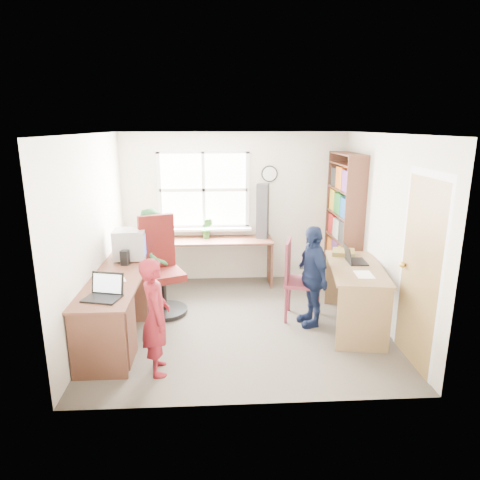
{
  "coord_description": "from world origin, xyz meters",
  "views": [
    {
      "loc": [
        -0.3,
        -5.11,
        2.49
      ],
      "look_at": [
        0.0,
        0.25,
        1.05
      ],
      "focal_mm": 32.0,
      "sensor_mm": 36.0,
      "label": 1
    }
  ],
  "objects_px": {
    "right_desk": "(355,283)",
    "laptop_right": "(353,258)",
    "crt_monitor": "(130,244)",
    "wooden_chair": "(297,277)",
    "swivel_chair": "(161,272)",
    "potted_plant": "(207,228)",
    "laptop_left": "(104,292)",
    "cd_tower": "(263,211)",
    "person_navy": "(312,276)",
    "person_green": "(154,256)",
    "l_desk": "(134,301)",
    "person_red": "(156,317)",
    "bookshelf": "(344,226)"
  },
  "relations": [
    {
      "from": "cd_tower",
      "to": "right_desk",
      "type": "bearing_deg",
      "value": -40.42
    },
    {
      "from": "potted_plant",
      "to": "person_green",
      "type": "bearing_deg",
      "value": -134.49
    },
    {
      "from": "right_desk",
      "to": "wooden_chair",
      "type": "xyz_separation_m",
      "value": [
        -0.69,
        0.27,
        -0.0
      ]
    },
    {
      "from": "crt_monitor",
      "to": "wooden_chair",
      "type": "bearing_deg",
      "value": -12.05
    },
    {
      "from": "l_desk",
      "to": "laptop_right",
      "type": "bearing_deg",
      "value": 6.13
    },
    {
      "from": "wooden_chair",
      "to": "cd_tower",
      "type": "height_order",
      "value": "cd_tower"
    },
    {
      "from": "l_desk",
      "to": "person_green",
      "type": "relative_size",
      "value": 2.13
    },
    {
      "from": "person_green",
      "to": "person_navy",
      "type": "relative_size",
      "value": 1.06
    },
    {
      "from": "bookshelf",
      "to": "person_red",
      "type": "bearing_deg",
      "value": -138.62
    },
    {
      "from": "person_navy",
      "to": "cd_tower",
      "type": "bearing_deg",
      "value": -173.78
    },
    {
      "from": "crt_monitor",
      "to": "person_green",
      "type": "xyz_separation_m",
      "value": [
        0.27,
        0.28,
        -0.26
      ]
    },
    {
      "from": "right_desk",
      "to": "person_green",
      "type": "xyz_separation_m",
      "value": [
        -2.62,
        0.91,
        0.12
      ]
    },
    {
      "from": "bookshelf",
      "to": "person_green",
      "type": "relative_size",
      "value": 1.51
    },
    {
      "from": "person_red",
      "to": "person_navy",
      "type": "height_order",
      "value": "person_navy"
    },
    {
      "from": "l_desk",
      "to": "swivel_chair",
      "type": "relative_size",
      "value": 2.23
    },
    {
      "from": "potted_plant",
      "to": "wooden_chair",
      "type": "bearing_deg",
      "value": -49.36
    },
    {
      "from": "swivel_chair",
      "to": "wooden_chair",
      "type": "bearing_deg",
      "value": -33.82
    },
    {
      "from": "crt_monitor",
      "to": "person_green",
      "type": "bearing_deg",
      "value": 43.76
    },
    {
      "from": "wooden_chair",
      "to": "laptop_left",
      "type": "distance_m",
      "value": 2.44
    },
    {
      "from": "swivel_chair",
      "to": "potted_plant",
      "type": "relative_size",
      "value": 4.02
    },
    {
      "from": "cd_tower",
      "to": "person_navy",
      "type": "bearing_deg",
      "value": -54.99
    },
    {
      "from": "right_desk",
      "to": "laptop_right",
      "type": "height_order",
      "value": "laptop_right"
    },
    {
      "from": "laptop_right",
      "to": "cd_tower",
      "type": "relative_size",
      "value": 0.38
    },
    {
      "from": "right_desk",
      "to": "potted_plant",
      "type": "xyz_separation_m",
      "value": [
        -1.88,
        1.67,
        0.34
      ]
    },
    {
      "from": "person_navy",
      "to": "laptop_right",
      "type": "bearing_deg",
      "value": 88.5
    },
    {
      "from": "bookshelf",
      "to": "laptop_left",
      "type": "xyz_separation_m",
      "value": [
        -3.13,
        -2.06,
        -0.19
      ]
    },
    {
      "from": "person_red",
      "to": "l_desk",
      "type": "bearing_deg",
      "value": 13.29
    },
    {
      "from": "right_desk",
      "to": "crt_monitor",
      "type": "distance_m",
      "value": 2.98
    },
    {
      "from": "laptop_left",
      "to": "laptop_right",
      "type": "relative_size",
      "value": 1.27
    },
    {
      "from": "laptop_left",
      "to": "person_red",
      "type": "height_order",
      "value": "person_red"
    },
    {
      "from": "person_navy",
      "to": "wooden_chair",
      "type": "bearing_deg",
      "value": -150.74
    },
    {
      "from": "person_red",
      "to": "wooden_chair",
      "type": "bearing_deg",
      "value": -66.06
    },
    {
      "from": "l_desk",
      "to": "bookshelf",
      "type": "xyz_separation_m",
      "value": [
        2.96,
        1.47,
        0.55
      ]
    },
    {
      "from": "crt_monitor",
      "to": "person_green",
      "type": "height_order",
      "value": "person_green"
    },
    {
      "from": "wooden_chair",
      "to": "l_desk",
      "type": "bearing_deg",
      "value": -153.62
    },
    {
      "from": "cd_tower",
      "to": "potted_plant",
      "type": "bearing_deg",
      "value": -163.02
    },
    {
      "from": "wooden_chair",
      "to": "crt_monitor",
      "type": "distance_m",
      "value": 2.27
    },
    {
      "from": "wooden_chair",
      "to": "right_desk",
      "type": "bearing_deg",
      "value": -6.17
    },
    {
      "from": "crt_monitor",
      "to": "person_red",
      "type": "bearing_deg",
      "value": -74.07
    },
    {
      "from": "l_desk",
      "to": "potted_plant",
      "type": "xyz_separation_m",
      "value": [
        0.85,
        1.79,
        0.46
      ]
    },
    {
      "from": "right_desk",
      "to": "person_red",
      "type": "distance_m",
      "value": 2.54
    },
    {
      "from": "swivel_chair",
      "to": "person_navy",
      "type": "height_order",
      "value": "swivel_chair"
    },
    {
      "from": "crt_monitor",
      "to": "swivel_chair",
      "type": "bearing_deg",
      "value": -6.89
    },
    {
      "from": "person_green",
      "to": "l_desk",
      "type": "bearing_deg",
      "value": -166.67
    },
    {
      "from": "cd_tower",
      "to": "person_green",
      "type": "height_order",
      "value": "cd_tower"
    },
    {
      "from": "laptop_left",
      "to": "potted_plant",
      "type": "height_order",
      "value": "potted_plant"
    },
    {
      "from": "l_desk",
      "to": "swivel_chair",
      "type": "xyz_separation_m",
      "value": [
        0.24,
        0.72,
        0.11
      ]
    },
    {
      "from": "bookshelf",
      "to": "person_red",
      "type": "relative_size",
      "value": 1.7
    },
    {
      "from": "wooden_chair",
      "to": "laptop_right",
      "type": "bearing_deg",
      "value": 7.56
    },
    {
      "from": "laptop_right",
      "to": "person_navy",
      "type": "xyz_separation_m",
      "value": [
        -0.54,
        -0.09,
        -0.2
      ]
    }
  ]
}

